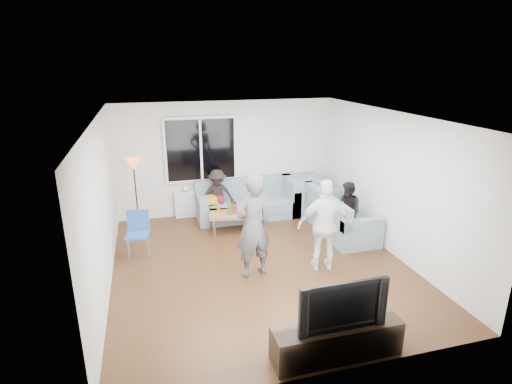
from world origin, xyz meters
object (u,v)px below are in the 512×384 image
object	(u,v)px
sofa_back_section	(248,199)
player_right	(325,225)
side_chair	(138,235)
coffee_table	(236,221)
spectator_back	(218,195)
spectator_right	(348,210)
television	(339,302)
floor_lamp	(136,196)
tv_console	(337,340)
sofa_right_section	(340,212)
player_left	(253,226)

from	to	relation	value
sofa_back_section	player_right	size ratio (longest dim) A/B	1.44
side_chair	coffee_table	bearing A→B (deg)	28.89
player_right	spectator_back	bearing A→B (deg)	-49.75
sofa_back_section	spectator_right	xyz separation A→B (m)	(1.66, -1.63, 0.16)
sofa_back_section	television	world-z (taller)	television
floor_lamp	tv_console	xyz separation A→B (m)	(2.31, -4.63, -0.56)
player_right	tv_console	size ratio (longest dim) A/B	1.00
sofa_back_section	spectator_right	size ratio (longest dim) A/B	1.98
television	player_right	bearing A→B (deg)	69.59
spectator_back	tv_console	world-z (taller)	spectator_back
side_chair	tv_console	xyz separation A→B (m)	(2.31, -3.36, -0.21)
sofa_back_section	sofa_right_section	bearing A→B (deg)	-38.45
sofa_right_section	spectator_back	bearing A→B (deg)	60.11
spectator_right	floor_lamp	bearing A→B (deg)	-126.67
player_left	sofa_right_section	bearing A→B (deg)	-163.73
sofa_right_section	player_left	world-z (taller)	player_left
player_right	spectator_right	world-z (taller)	player_right
side_chair	floor_lamp	world-z (taller)	floor_lamp
sofa_right_section	sofa_back_section	bearing A→B (deg)	51.55
player_left	tv_console	size ratio (longest dim) A/B	1.09
tv_console	player_right	bearing A→B (deg)	69.59
floor_lamp	coffee_table	bearing A→B (deg)	-14.99
player_right	spectator_right	bearing A→B (deg)	-118.95
spectator_right	television	size ratio (longest dim) A/B	1.06
television	player_left	bearing A→B (deg)	101.90
spectator_right	television	world-z (taller)	spectator_right
player_left	spectator_right	size ratio (longest dim) A/B	1.51
sofa_back_section	player_right	xyz separation A→B (m)	(0.67, -2.69, 0.37)
coffee_table	tv_console	distance (m)	4.11
side_chair	tv_console	world-z (taller)	side_chair
floor_lamp	television	size ratio (longest dim) A/B	1.42
coffee_table	tv_console	xyz separation A→B (m)	(0.33, -4.10, 0.02)
sofa_back_section	sofa_right_section	distance (m)	2.11
coffee_table	player_left	size ratio (longest dim) A/B	0.63
coffee_table	spectator_back	world-z (taller)	spectator_back
sofa_back_section	player_left	bearing A→B (deg)	-102.43
sofa_back_section	floor_lamp	distance (m)	2.44
spectator_right	player_right	bearing A→B (deg)	-59.49
spectator_back	sofa_back_section	bearing A→B (deg)	13.95
floor_lamp	tv_console	distance (m)	5.20
side_chair	television	distance (m)	4.09
spectator_back	spectator_right	bearing A→B (deg)	-18.82
side_chair	player_right	distance (m)	3.36
spectator_right	television	bearing A→B (deg)	-45.93
sofa_back_section	floor_lamp	size ratio (longest dim) A/B	1.47
sofa_right_section	television	xyz separation A→B (m)	(-1.76, -3.46, 0.33)
sofa_right_section	coffee_table	xyz separation A→B (m)	(-2.09, 0.64, -0.22)
spectator_back	television	bearing A→B (deg)	-66.68
player_left	spectator_back	bearing A→B (deg)	-100.82
television	spectator_back	bearing A→B (deg)	96.85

